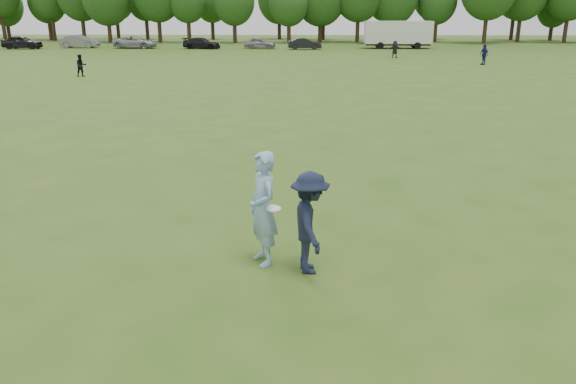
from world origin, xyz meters
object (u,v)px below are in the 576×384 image
Objects in this scene: cargo_trailer at (398,33)px; car_e at (260,43)px; player_far_a at (81,66)px; defender at (310,223)px; player_far_d at (395,49)px; player_far_b at (484,54)px; car_a at (22,42)px; car_b at (80,41)px; car_f at (304,44)px; thrower at (263,209)px; field_cone at (536,58)px; car_d at (202,43)px; car_c at (136,42)px.

car_e is at bearing -176.05° from cargo_trailer.
cargo_trailer is at bearing 13.22° from player_far_a.
player_far_d is (8.36, 47.42, -0.11)m from defender.
player_far_d is at bearing -157.07° from player_far_b.
player_far_d is (-6.49, 7.11, -0.05)m from player_far_b.
car_a is 0.98× the size of car_b.
car_f is at bearing -94.44° from car_b.
player_far_d is (9.21, 47.09, -0.24)m from thrower.
player_far_b is 0.38× the size of car_a.
player_far_d is 13.31m from field_cone.
player_far_b reaches higher than car_d.
car_b is 15.46m from car_d.
field_cone is (22.46, 46.00, -0.90)m from thrower.
car_c is at bearing 90.42° from car_e.
car_b is 1.04× the size of car_d.
defender reaches higher than car_a.
car_f is 11.53m from cargo_trailer.
car_b is 7.21m from car_c.
car_e is (28.46, 1.41, -0.14)m from car_a.
car_d reaches higher than field_cone.
defender is 59.53m from car_f.
car_e is (-14.30, 13.05, -0.16)m from player_far_d.
defender is at bearing -173.17° from car_e.
defender is 42.96m from player_far_b.
defender is 0.39× the size of car_b.
car_b is at bearing 91.80° from car_d.
car_d is at bearing 137.14° from player_far_d.
field_cone is (42.75, -14.35, -0.57)m from car_c.
thrower is at bearing -100.69° from cargo_trailer.
car_f is (15.38, 29.26, -0.11)m from player_far_a.
car_a is 0.89× the size of car_c.
player_far_b is 21.73m from cargo_trailer.
car_c is 17.37× the size of field_cone.
player_far_d is 0.41× the size of car_f.
car_d is 1.13× the size of car_f.
defender is at bearing -115.01° from field_cone.
car_c is 1.31× the size of car_f.
defender is at bearing -39.66° from player_far_b.
player_far_b reaches higher than car_b.
car_a is 33.86m from car_f.
defender is 34.20m from player_far_a.
car_c is at bearing 161.44° from field_cone.
thrower is at bearing -116.02° from field_cone.
car_a is at bearing 83.74° from car_f.
car_b is (-28.31, 61.37, -0.15)m from defender.
player_far_d is 0.36× the size of car_d.
player_far_d is at bearing -113.88° from car_d.
car_f is 25.79m from field_cone.
thrower is at bearing -99.67° from player_far_a.
car_d is at bearing 94.90° from car_e.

